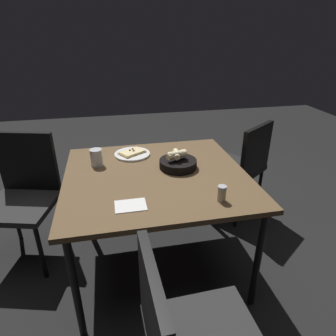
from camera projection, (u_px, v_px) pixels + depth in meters
name	position (u px, v px, depth m)	size (l,w,h in m)	color
ground	(158.00, 261.00, 2.13)	(8.00, 8.00, 0.00)	black
dining_table	(156.00, 181.00, 1.84)	(1.12, 1.05, 0.71)	brown
pizza_plate	(132.00, 154.00, 2.08)	(0.25, 0.25, 0.04)	white
bread_basket	(178.00, 162.00, 1.88)	(0.24, 0.24, 0.12)	black
beer_glass	(97.00, 158.00, 1.91)	(0.08, 0.08, 0.11)	silver
pepper_shaker	(222.00, 194.00, 1.52)	(0.05, 0.05, 0.09)	#BFB299
napkin	(131.00, 205.00, 1.49)	(0.16, 0.12, 0.00)	white
chair_near	(24.00, 190.00, 2.03)	(0.54, 0.54, 0.90)	#2A2A2A
chair_spare	(241.00, 163.00, 2.48)	(0.61, 0.61, 0.85)	#242424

